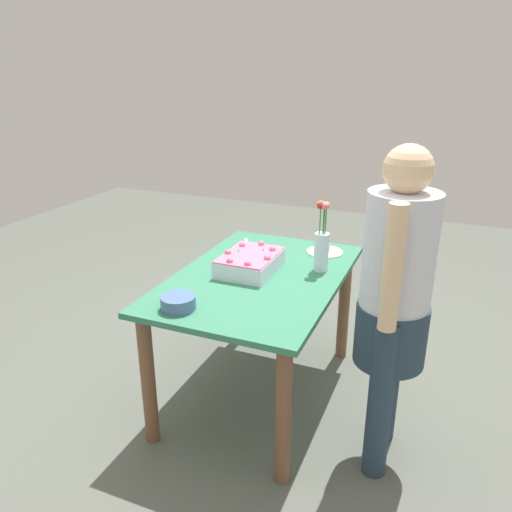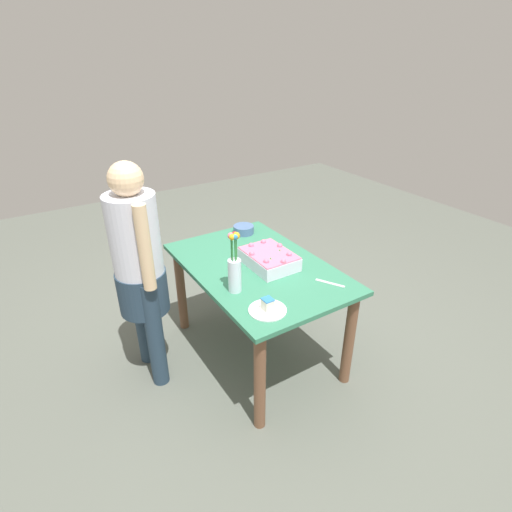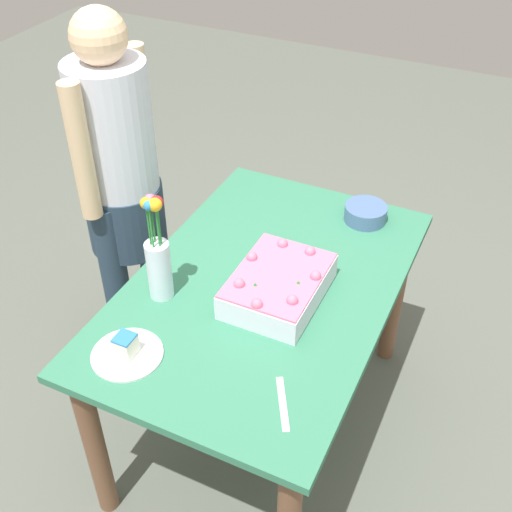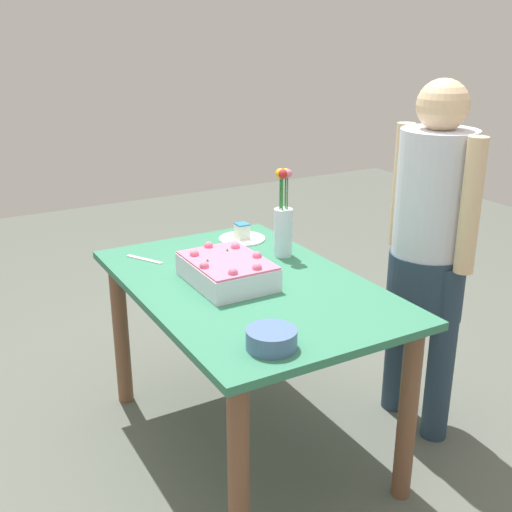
{
  "view_description": "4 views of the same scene",
  "coord_description": "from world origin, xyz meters",
  "px_view_note": "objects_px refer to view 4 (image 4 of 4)",
  "views": [
    {
      "loc": [
        -2.25,
        -0.91,
        1.76
      ],
      "look_at": [
        0.07,
        0.05,
        0.81
      ],
      "focal_mm": 35.0,
      "sensor_mm": 36.0,
      "label": 1
    },
    {
      "loc": [
        1.97,
        -1.26,
        2.04
      ],
      "look_at": [
        -0.02,
        0.0,
        0.8
      ],
      "focal_mm": 28.0,
      "sensor_mm": 36.0,
      "label": 2
    },
    {
      "loc": [
        1.48,
        0.67,
        2.15
      ],
      "look_at": [
        -0.03,
        -0.04,
        0.82
      ],
      "focal_mm": 45.0,
      "sensor_mm": 36.0,
      "label": 3
    },
    {
      "loc": [
        -2.02,
        1.11,
        1.68
      ],
      "look_at": [
        -0.01,
        -0.04,
        0.84
      ],
      "focal_mm": 45.0,
      "sensor_mm": 36.0,
      "label": 4
    }
  ],
  "objects_px": {
    "sheet_cake": "(227,271)",
    "fruit_bowl": "(271,339)",
    "person_standing": "(430,240)",
    "cake_knife": "(145,259)",
    "flower_vase": "(283,222)",
    "serving_plate_with_slice": "(242,236)"
  },
  "relations": [
    {
      "from": "flower_vase",
      "to": "fruit_bowl",
      "type": "bearing_deg",
      "value": 145.79
    },
    {
      "from": "sheet_cake",
      "to": "flower_vase",
      "type": "height_order",
      "value": "flower_vase"
    },
    {
      "from": "cake_knife",
      "to": "fruit_bowl",
      "type": "relative_size",
      "value": 1.17
    },
    {
      "from": "flower_vase",
      "to": "person_standing",
      "type": "xyz_separation_m",
      "value": [
        -0.42,
        -0.44,
        -0.03
      ]
    },
    {
      "from": "sheet_cake",
      "to": "fruit_bowl",
      "type": "distance_m",
      "value": 0.55
    },
    {
      "from": "person_standing",
      "to": "fruit_bowl",
      "type": "bearing_deg",
      "value": 16.92
    },
    {
      "from": "cake_knife",
      "to": "person_standing",
      "type": "xyz_separation_m",
      "value": [
        -0.66,
        -0.98,
        0.12
      ]
    },
    {
      "from": "fruit_bowl",
      "to": "flower_vase",
      "type": "bearing_deg",
      "value": -34.21
    },
    {
      "from": "flower_vase",
      "to": "cake_knife",
      "type": "bearing_deg",
      "value": 65.68
    },
    {
      "from": "flower_vase",
      "to": "person_standing",
      "type": "relative_size",
      "value": 0.26
    },
    {
      "from": "sheet_cake",
      "to": "cake_knife",
      "type": "distance_m",
      "value": 0.44
    },
    {
      "from": "flower_vase",
      "to": "person_standing",
      "type": "height_order",
      "value": "person_standing"
    },
    {
      "from": "sheet_cake",
      "to": "person_standing",
      "type": "relative_size",
      "value": 0.25
    },
    {
      "from": "person_standing",
      "to": "cake_knife",
      "type": "bearing_deg",
      "value": -33.96
    },
    {
      "from": "serving_plate_with_slice",
      "to": "cake_knife",
      "type": "relative_size",
      "value": 1.15
    },
    {
      "from": "person_standing",
      "to": "sheet_cake",
      "type": "bearing_deg",
      "value": -18.37
    },
    {
      "from": "cake_knife",
      "to": "person_standing",
      "type": "bearing_deg",
      "value": -153.29
    },
    {
      "from": "person_standing",
      "to": "serving_plate_with_slice",
      "type": "bearing_deg",
      "value": -54.66
    },
    {
      "from": "flower_vase",
      "to": "fruit_bowl",
      "type": "xyz_separation_m",
      "value": [
        -0.69,
        0.47,
        -0.12
      ]
    },
    {
      "from": "sheet_cake",
      "to": "fruit_bowl",
      "type": "xyz_separation_m",
      "value": [
        -0.54,
        0.12,
        -0.02
      ]
    },
    {
      "from": "flower_vase",
      "to": "sheet_cake",
      "type": "bearing_deg",
      "value": 113.89
    },
    {
      "from": "sheet_cake",
      "to": "serving_plate_with_slice",
      "type": "height_order",
      "value": "sheet_cake"
    }
  ]
}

